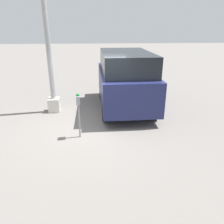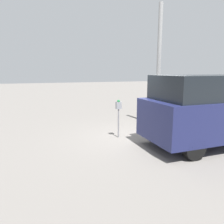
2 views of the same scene
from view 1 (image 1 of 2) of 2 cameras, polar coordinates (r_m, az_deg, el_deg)
The scene contains 4 objects.
ground_plane at distance 7.64m, azimuth -5.12°, elevation -3.93°, with size 80.00×80.00×0.00m, color slate.
parking_meter_near at distance 6.62m, azimuth -8.78°, elevation 1.70°, with size 0.21×0.13×1.43m.
lamp_post at distance 8.85m, azimuth -15.84°, elevation 11.60°, with size 0.44×0.44×5.31m.
parked_van at distance 9.11m, azimuth 3.46°, elevation 8.60°, with size 4.47×2.11×2.34m.
Camera 1 is at (-6.91, -0.16, 3.26)m, focal length 35.00 mm.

